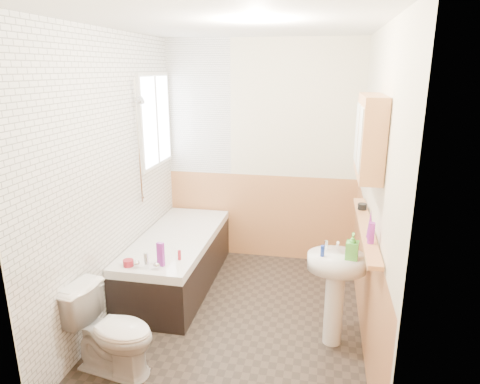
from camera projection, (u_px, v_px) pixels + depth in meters
name	position (u px, v px, depth m)	size (l,w,h in m)	color
floor	(237.00, 318.00, 3.88)	(2.80, 2.80, 0.00)	#2B241E
ceiling	(236.00, 24.00, 3.18)	(2.80, 2.80, 0.00)	white
wall_back	(261.00, 153.00, 4.86)	(2.20, 0.02, 2.50)	#ECE4C3
wall_front	(182.00, 256.00, 2.20)	(2.20, 0.02, 2.50)	#ECE4C3
wall_left	(112.00, 179.00, 3.74)	(0.02, 2.80, 2.50)	#ECE4C3
wall_right	(376.00, 193.00, 3.33)	(0.02, 2.80, 2.50)	#ECE4C3
wainscot_right	(365.00, 279.00, 3.54)	(0.01, 2.80, 1.00)	tan
wainscot_front	(188.00, 375.00, 2.43)	(2.20, 0.01, 1.00)	tan
wainscot_back	(260.00, 216.00, 5.05)	(2.20, 0.01, 1.00)	tan
tile_cladding_left	(115.00, 179.00, 3.73)	(0.01, 2.80, 2.50)	white
tile_return_back	(198.00, 108.00, 4.83)	(0.75, 0.01, 1.50)	white
window	(156.00, 121.00, 4.51)	(0.03, 0.79, 0.99)	white
bathtub	(177.00, 259.00, 4.42)	(0.70, 1.72, 0.68)	black
shower_riser	(139.00, 132.00, 4.05)	(0.10, 0.08, 1.19)	silver
toilet	(112.00, 331.00, 3.13)	(0.37, 0.67, 0.65)	white
sink	(335.00, 281.00, 3.39)	(0.46, 0.37, 0.89)	white
pine_shelf	(366.00, 227.00, 3.27)	(0.10, 1.44, 0.03)	tan
medicine_cabinet	(370.00, 136.00, 3.07)	(0.16, 0.65, 0.59)	tan
foam_can	(371.00, 233.00, 2.91)	(0.05, 0.05, 0.15)	purple
green_bottle	(370.00, 224.00, 3.00)	(0.04, 0.04, 0.21)	purple
black_jar	(362.00, 207.00, 3.62)	(0.08, 0.08, 0.05)	black
soap_bottle	(352.00, 253.00, 3.25)	(0.09, 0.21, 0.10)	#59C647
clear_bottle	(323.00, 251.00, 3.29)	(0.03, 0.03, 0.09)	#19339E
blue_gel	(161.00, 254.00, 3.66)	(0.06, 0.04, 0.21)	purple
cream_jar	(128.00, 263.00, 3.67)	(0.09, 0.09, 0.06)	maroon
orange_bottle	(179.00, 255.00, 3.79)	(0.03, 0.03, 0.09)	maroon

